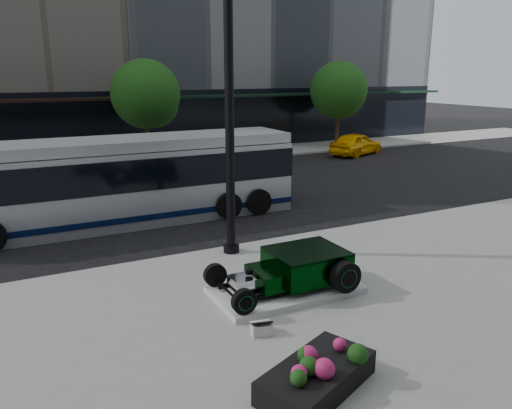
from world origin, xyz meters
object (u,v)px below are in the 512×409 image
transit_bus (123,180)px  white_sedan (242,173)px  hot_rod (298,267)px  flower_planter (317,375)px  yellow_taxi (356,144)px  lamppost (230,118)px

transit_bus → white_sedan: size_ratio=2.89×
hot_rod → transit_bus: (-2.29, 7.82, 0.79)m
flower_planter → yellow_taxi: bearing=50.7°
transit_bus → yellow_taxi: (16.32, 8.04, -0.78)m
yellow_taxi → lamppost: bearing=111.0°
hot_rod → yellow_taxi: bearing=48.5°
white_sedan → hot_rod: bearing=179.8°
yellow_taxi → transit_bus: bearing=95.5°
hot_rod → yellow_taxi: yellow_taxi is taller
hot_rod → yellow_taxi: (14.03, 15.86, 0.01)m
hot_rod → lamppost: (-0.36, 3.05, 3.21)m
hot_rod → lamppost: 4.44m
flower_planter → yellow_taxi: 24.88m
lamppost → white_sedan: bearing=62.5°
flower_planter → transit_bus: 11.27m
lamppost → yellow_taxi: lamppost is taller
transit_bus → yellow_taxi: transit_bus is taller
transit_bus → hot_rod: bearing=-73.7°
lamppost → yellow_taxi: 19.53m
flower_planter → hot_rod: bearing=62.9°
hot_rod → lamppost: size_ratio=0.39×
white_sedan → yellow_taxi: (10.26, 4.87, 0.10)m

